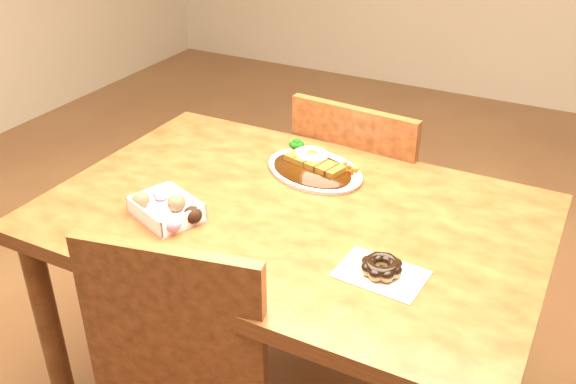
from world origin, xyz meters
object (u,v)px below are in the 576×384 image
at_px(katsu_curry_plate, 314,167).
at_px(chair_far, 366,207).
at_px(pon_de_ring, 382,267).
at_px(table, 291,244).
at_px(donut_box, 166,208).

bearing_deg(katsu_curry_plate, chair_far, 83.19).
height_order(chair_far, katsu_curry_plate, chair_far).
bearing_deg(pon_de_ring, katsu_curry_plate, 132.69).
height_order(table, katsu_curry_plate, katsu_curry_plate).
relative_size(donut_box, pon_de_ring, 1.05).
xyz_separation_m(katsu_curry_plate, donut_box, (-0.21, -0.37, 0.01)).
distance_m(donut_box, pon_de_ring, 0.54).
bearing_deg(chair_far, pon_de_ring, 117.45).
xyz_separation_m(chair_far, pon_de_ring, (0.29, -0.68, 0.29)).
height_order(chair_far, pon_de_ring, chair_far).
bearing_deg(chair_far, donut_box, 74.71).
xyz_separation_m(katsu_curry_plate, pon_de_ring, (0.32, -0.35, 0.00)).
height_order(donut_box, pon_de_ring, donut_box).
bearing_deg(table, pon_de_ring, -26.56).
distance_m(chair_far, donut_box, 0.80).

